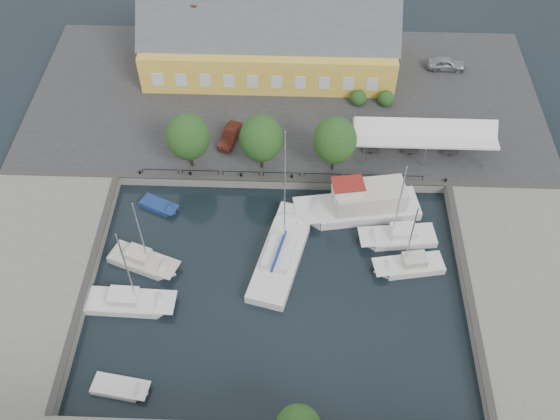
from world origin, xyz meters
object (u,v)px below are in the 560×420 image
car_silver (446,64)px  car_red (230,136)px  tent_canopy (425,134)px  west_boat_c (129,303)px  trawler (362,205)px  center_sailboat (281,257)px  launch_nw (159,206)px  west_boat_b (143,262)px  warehouse (264,42)px  east_boat_a (399,238)px  east_boat_b (410,266)px  launch_sw (120,388)px

car_silver → car_red: (-23.93, -12.97, -0.07)m
tent_canopy → west_boat_c: west_boat_c is taller
car_silver → trawler: trawler is taller
car_red → center_sailboat: (5.72, -14.29, -1.30)m
car_red → launch_nw: bearing=-112.7°
center_sailboat → west_boat_b: center_sailboat is taller
car_red → trawler: 15.67m
warehouse → east_boat_a: (13.64, -24.27, -4.17)m
warehouse → car_silver: size_ratio=6.58×
center_sailboat → west_boat_b: size_ratio=1.66×
car_red → west_boat_c: bearing=-95.9°
trawler → west_boat_b: bearing=-161.1°
car_silver → launch_nw: size_ratio=1.06×
east_boat_b → center_sailboat: bearing=177.3°
east_boat_a → east_boat_b: bearing=-77.9°
car_silver → launch_sw: (-30.20, -39.98, -1.65)m
warehouse → car_red: warehouse is taller
center_sailboat → trawler: 9.58m
car_red → east_boat_a: (16.54, -11.63, -1.40)m
warehouse → center_sailboat: center_sailboat is taller
warehouse → car_red: 13.26m
east_boat_a → launch_nw: bearing=172.1°
car_red → center_sailboat: 15.45m
trawler → east_boat_b: (4.00, -6.46, -0.76)m
east_boat_a → car_red: bearing=144.9°
center_sailboat → east_boat_b: bearing=-2.7°
car_red → west_boat_b: size_ratio=0.44×
warehouse → tent_canopy: bearing=-39.9°
warehouse → west_boat_b: size_ratio=3.13×
west_boat_c → west_boat_b: bearing=85.1°
launch_nw → car_red: bearing=53.6°
tent_canopy → west_boat_b: size_ratio=1.53×
east_boat_b → west_boat_b: bearing=-179.2°
car_red → car_silver: bearing=42.2°
warehouse → east_boat_a: warehouse is taller
center_sailboat → launch_sw: bearing=-133.3°
car_red → trawler: bearing=-18.6°
tent_canopy → center_sailboat: bearing=-136.5°
east_boat_a → west_boat_b: (-23.13, -3.54, -0.00)m
east_boat_b → launch_nw: 24.33m
east_boat_a → west_boat_c: west_boat_c is taller
center_sailboat → east_boat_a: size_ratio=1.47×
warehouse → east_boat_b: warehouse is taller
launch_sw → launch_nw: 18.53m
trawler → launch_nw: size_ratio=3.01×
tent_canopy → east_boat_b: bearing=-99.4°
car_silver → east_boat_a: bearing=164.5°
warehouse → trawler: size_ratio=2.32×
center_sailboat → launch_sw: center_sailboat is taller
car_red → east_boat_b: 22.78m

